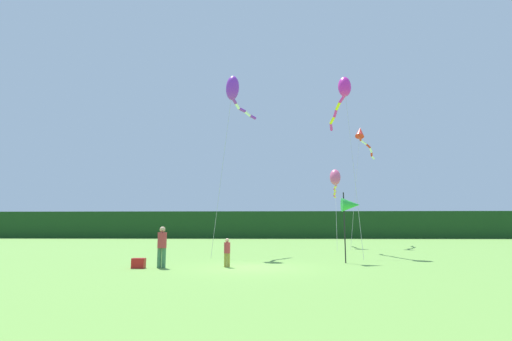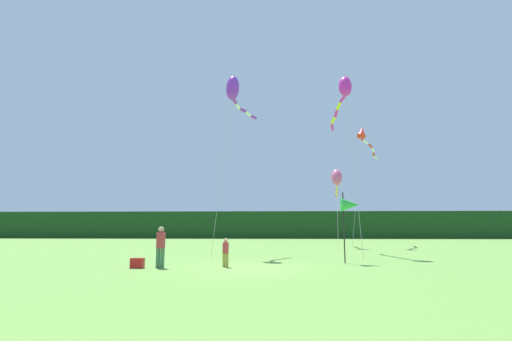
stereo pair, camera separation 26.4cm
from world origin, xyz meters
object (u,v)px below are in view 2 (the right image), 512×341
at_px(person_child, 226,251).
at_px(banner_flag_pole, 350,205).
at_px(person_adult, 161,245).
at_px(kite_magenta, 344,90).
at_px(kite_rainbow, 337,179).
at_px(cooler_box, 137,263).
at_px(kite_purple, 234,90).
at_px(kite_red, 364,137).

xyz_separation_m(person_child, banner_flag_pole, (6.00, 2.14, 2.14)).
relative_size(person_adult, kite_magenta, 0.15).
height_order(banner_flag_pole, kite_rainbow, kite_rainbow).
bearing_deg(cooler_box, kite_purple, 66.51).
bearing_deg(kite_rainbow, person_child, -114.71).
distance_m(person_child, kite_red, 23.79).
height_order(person_child, cooler_box, person_child).
bearing_deg(person_adult, kite_red, 54.56).
height_order(person_child, kite_red, kite_red).
bearing_deg(kite_red, kite_purple, -133.85).
relative_size(kite_red, kite_magenta, 0.92).
relative_size(person_child, kite_purple, 0.11).
height_order(person_adult, cooler_box, person_adult).
bearing_deg(cooler_box, kite_rainbow, 56.66).
height_order(cooler_box, kite_purple, kite_purple).
xyz_separation_m(cooler_box, kite_magenta, (10.91, 9.12, 11.06)).
relative_size(cooler_box, banner_flag_pole, 0.16).
bearing_deg(kite_magenta, kite_purple, -168.60).
height_order(person_adult, kite_purple, kite_purple).
bearing_deg(person_child, kite_magenta, 50.03).
height_order(person_adult, kite_rainbow, kite_rainbow).
bearing_deg(banner_flag_pole, kite_rainbow, 82.89).
bearing_deg(kite_purple, kite_magenta, 11.40).
height_order(cooler_box, banner_flag_pole, banner_flag_pole).
bearing_deg(kite_red, cooler_box, -127.06).
bearing_deg(kite_red, person_adult, -125.44).
bearing_deg(banner_flag_pole, kite_magenta, 79.83).
distance_m(banner_flag_pole, kite_red, 18.94).
height_order(kite_purple, kite_rainbow, kite_purple).
bearing_deg(cooler_box, kite_red, 52.94).
distance_m(person_adult, kite_magenta, 16.89).
relative_size(cooler_box, kite_magenta, 0.04).
bearing_deg(kite_purple, cooler_box, -113.49).
bearing_deg(banner_flag_pole, person_child, -160.36).
xyz_separation_m(kite_red, kite_magenta, (-3.74, -10.28, 0.87)).
distance_m(kite_purple, kite_red, 16.39).
height_order(cooler_box, kite_red, kite_red).
xyz_separation_m(person_adult, kite_rainbow, (10.68, 17.53, 5.10)).
distance_m(person_adult, kite_purple, 12.56).
distance_m(cooler_box, banner_flag_pole, 10.48).
xyz_separation_m(person_child, kite_purple, (-0.47, 6.99, 10.13)).
xyz_separation_m(person_adult, kite_magenta, (9.96, 8.97, 10.27)).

